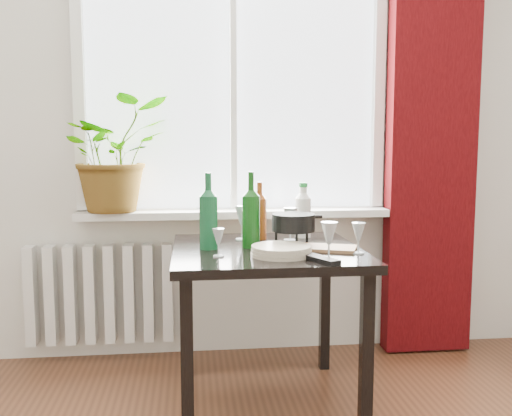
{
  "coord_description": "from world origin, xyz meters",
  "views": [
    {
      "loc": [
        -0.24,
        -1.0,
        1.22
      ],
      "look_at": [
        0.05,
        1.55,
        0.92
      ],
      "focal_mm": 40.0,
      "sensor_mm": 36.0,
      "label": 1
    }
  ],
  "objects": [
    {
      "name": "fondue_pot",
      "position": [
        0.23,
        1.56,
        0.82
      ],
      "size": [
        0.29,
        0.27,
        0.15
      ],
      "primitive_type": null,
      "rotation": [
        0.0,
        0.0,
        0.39
      ],
      "color": "black",
      "rests_on": "table"
    },
    {
      "name": "table",
      "position": [
        0.1,
        1.55,
        0.65
      ],
      "size": [
        0.85,
        0.85,
        0.74
      ],
      "color": "black",
      "rests_on": "ground"
    },
    {
      "name": "wineglass_far_right",
      "position": [
        0.48,
        1.37,
        0.81
      ],
      "size": [
        0.08,
        0.08,
        0.14
      ],
      "primitive_type": null,
      "rotation": [
        0.0,
        0.0,
        -0.39
      ],
      "color": "#B2BCC0",
      "rests_on": "table"
    },
    {
      "name": "wine_bottle_right",
      "position": [
        0.03,
        1.57,
        0.92
      ],
      "size": [
        0.1,
        0.1,
        0.35
      ],
      "primitive_type": null,
      "rotation": [
        0.0,
        0.0,
        -0.28
      ],
      "color": "#0B3E0C",
      "rests_on": "table"
    },
    {
      "name": "wineglass_front_right",
      "position": [
        0.31,
        1.24,
        0.82
      ],
      "size": [
        0.08,
        0.08,
        0.16
      ],
      "primitive_type": null,
      "rotation": [
        0.0,
        0.0,
        -0.15
      ],
      "color": "silver",
      "rests_on": "table"
    },
    {
      "name": "wineglass_back_center",
      "position": [
        0.24,
        1.72,
        0.82
      ],
      "size": [
        0.09,
        0.09,
        0.17
      ],
      "primitive_type": null,
      "rotation": [
        0.0,
        0.0,
        -0.31
      ],
      "color": "silver",
      "rests_on": "table"
    },
    {
      "name": "wineglass_front_left",
      "position": [
        -0.13,
        1.37,
        0.8
      ],
      "size": [
        0.07,
        0.07,
        0.12
      ],
      "primitive_type": null,
      "rotation": [
        0.0,
        0.0,
        -0.34
      ],
      "color": "silver",
      "rests_on": "table"
    },
    {
      "name": "wineglass_back_left",
      "position": [
        0.01,
        1.77,
        0.83
      ],
      "size": [
        0.09,
        0.09,
        0.17
      ],
      "primitive_type": null,
      "rotation": [
        0.0,
        0.0,
        -0.21
      ],
      "color": "#B6BCC4",
      "rests_on": "table"
    },
    {
      "name": "bottle_amber",
      "position": [
        0.1,
        1.8,
        0.89
      ],
      "size": [
        0.08,
        0.08,
        0.29
      ],
      "primitive_type": null,
      "rotation": [
        0.0,
        0.0,
        0.06
      ],
      "color": "#702E0C",
      "rests_on": "table"
    },
    {
      "name": "wine_bottle_left",
      "position": [
        -0.16,
        1.55,
        0.92
      ],
      "size": [
        0.11,
        0.11,
        0.35
      ],
      "primitive_type": null,
      "rotation": [
        0.0,
        0.0,
        0.35
      ],
      "color": "#0D4824",
      "rests_on": "table"
    },
    {
      "name": "curtain",
      "position": [
        1.12,
        2.12,
        1.3
      ],
      "size": [
        0.5,
        0.12,
        2.56
      ],
      "color": "#320406",
      "rests_on": "ground"
    },
    {
      "name": "radiator",
      "position": [
        -0.75,
        2.18,
        0.38
      ],
      "size": [
        0.8,
        0.1,
        0.55
      ],
      "color": "silver",
      "rests_on": "ground"
    },
    {
      "name": "plate_stack",
      "position": [
        0.14,
        1.37,
        0.76
      ],
      "size": [
        0.35,
        0.35,
        0.04
      ],
      "primitive_type": "cylinder",
      "rotation": [
        0.0,
        0.0,
        -0.42
      ],
      "color": "beige",
      "rests_on": "table"
    },
    {
      "name": "potted_plant",
      "position": [
        -0.65,
        2.15,
        1.16
      ],
      "size": [
        0.72,
        0.69,
        0.62
      ],
      "primitive_type": "imported",
      "rotation": [
        0.0,
        0.0,
        0.48
      ],
      "color": "#2B6D1D",
      "rests_on": "windowsill"
    },
    {
      "name": "tv_remote",
      "position": [
        0.28,
        1.23,
        0.75
      ],
      "size": [
        0.13,
        0.19,
        0.02
      ],
      "primitive_type": "cube",
      "rotation": [
        0.0,
        0.0,
        0.46
      ],
      "color": "black",
      "rests_on": "table"
    },
    {
      "name": "windowsill",
      "position": [
        0.0,
        2.15,
        0.82
      ],
      "size": [
        1.72,
        0.2,
        0.04
      ],
      "color": "silver",
      "rests_on": "ground"
    },
    {
      "name": "window",
      "position": [
        0.0,
        2.22,
        1.6
      ],
      "size": [
        1.72,
        0.08,
        1.62
      ],
      "color": "white",
      "rests_on": "ground"
    },
    {
      "name": "cutting_board",
      "position": [
        0.37,
        1.48,
        0.75
      ],
      "size": [
        0.29,
        0.24,
        0.01
      ],
      "primitive_type": "cube",
      "rotation": [
        0.0,
        0.0,
        -0.37
      ],
      "color": "#956A43",
      "rests_on": "table"
    },
    {
      "name": "cleaning_bottle",
      "position": [
        0.32,
        1.82,
        0.88
      ],
      "size": [
        0.11,
        0.11,
        0.28
      ],
      "primitive_type": null,
      "rotation": [
        0.0,
        0.0,
        0.43
      ],
      "color": "silver",
      "rests_on": "table"
    }
  ]
}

